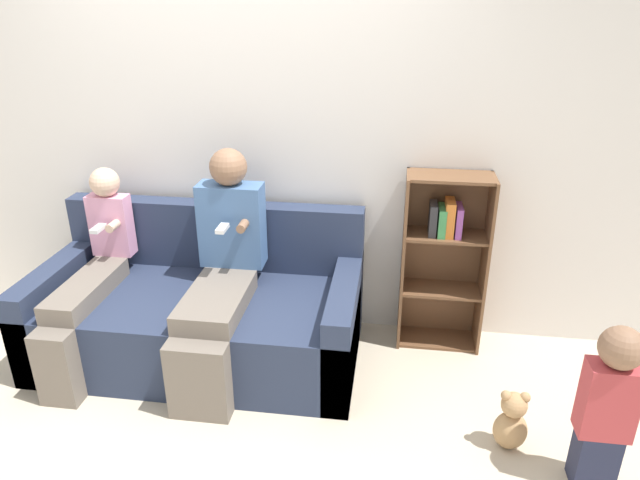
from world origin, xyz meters
TOP-DOWN VIEW (x-y plane):
  - ground_plane at (0.00, 0.00)m, footprint 14.00×14.00m
  - back_wall at (0.00, 1.08)m, footprint 10.00×0.06m
  - couch at (-0.19, 0.57)m, footprint 1.92×0.95m
  - adult_seated at (-0.01, 0.50)m, footprint 0.38×0.92m
  - child_seated at (-0.81, 0.44)m, footprint 0.25×0.93m
  - toddler_standing at (1.91, -0.19)m, footprint 0.22×0.19m
  - bookshelf at (1.26, 0.94)m, footprint 0.51×0.27m
  - teddy_bear at (1.58, -0.01)m, footprint 0.17×0.14m

SIDE VIEW (x-z plane):
  - ground_plane at x=0.00m, z-range 0.00..0.00m
  - teddy_bear at x=1.58m, z-range -0.01..0.32m
  - couch at x=-0.19m, z-range -0.16..0.71m
  - toddler_standing at x=1.91m, z-range 0.03..0.86m
  - child_seated at x=-0.81m, z-range 0.00..1.12m
  - bookshelf at x=1.26m, z-range 0.05..1.17m
  - adult_seated at x=-0.01m, z-range 0.01..1.28m
  - back_wall at x=0.00m, z-range 0.00..2.55m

